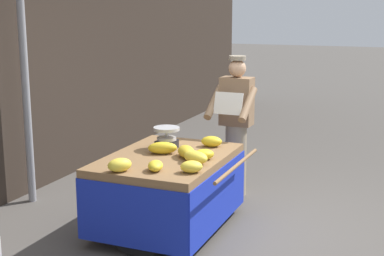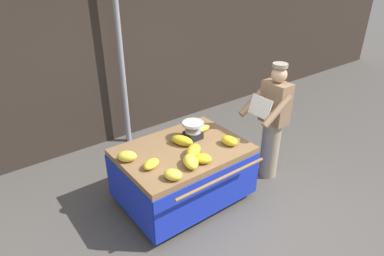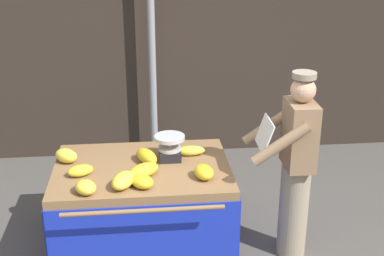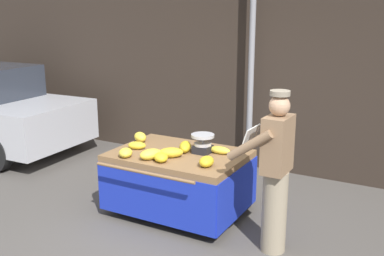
# 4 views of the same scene
# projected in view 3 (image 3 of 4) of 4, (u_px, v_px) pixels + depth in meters

# --- Properties ---
(street_pole) EXTENTS (0.09, 0.09, 3.34)m
(street_pole) POSITION_uv_depth(u_px,v_px,m) (151.00, 30.00, 6.07)
(street_pole) COLOR gray
(street_pole) RESTS_ON ground
(banana_cart) EXTENTS (1.60, 1.34, 0.79)m
(banana_cart) POSITION_uv_depth(u_px,v_px,m) (143.00, 187.00, 4.73)
(banana_cart) COLOR olive
(banana_cart) RESTS_ON ground
(weighing_scale) EXTENTS (0.28, 0.28, 0.23)m
(weighing_scale) POSITION_uv_depth(u_px,v_px,m) (170.00, 148.00, 4.75)
(weighing_scale) COLOR black
(weighing_scale) RESTS_ON banana_cart
(banana_bunch_0) EXTENTS (0.24, 0.26, 0.11)m
(banana_bunch_0) POSITION_uv_depth(u_px,v_px,m) (86.00, 187.00, 4.17)
(banana_bunch_0) COLOR yellow
(banana_bunch_0) RESTS_ON banana_cart
(banana_bunch_1) EXTENTS (0.25, 0.33, 0.13)m
(banana_bunch_1) POSITION_uv_depth(u_px,v_px,m) (147.00, 156.00, 4.70)
(banana_bunch_1) COLOR gold
(banana_bunch_1) RESTS_ON banana_cart
(banana_bunch_2) EXTENTS (0.26, 0.21, 0.09)m
(banana_bunch_2) POSITION_uv_depth(u_px,v_px,m) (80.00, 171.00, 4.47)
(banana_bunch_2) COLOR yellow
(banana_bunch_2) RESTS_ON banana_cart
(banana_bunch_3) EXTENTS (0.33, 0.30, 0.12)m
(banana_bunch_3) POSITION_uv_depth(u_px,v_px,m) (144.00, 170.00, 4.44)
(banana_bunch_3) COLOR gold
(banana_bunch_3) RESTS_ON banana_cart
(banana_bunch_4) EXTENTS (0.27, 0.26, 0.13)m
(banana_bunch_4) POSITION_uv_depth(u_px,v_px,m) (66.00, 156.00, 4.71)
(banana_bunch_4) COLOR yellow
(banana_bunch_4) RESTS_ON banana_cart
(banana_bunch_5) EXTENTS (0.20, 0.25, 0.12)m
(banana_bunch_5) POSITION_uv_depth(u_px,v_px,m) (204.00, 172.00, 4.42)
(banana_bunch_5) COLOR gold
(banana_bunch_5) RESTS_ON banana_cart
(banana_bunch_6) EXTENTS (0.26, 0.26, 0.11)m
(banana_bunch_6) POSITION_uv_depth(u_px,v_px,m) (142.00, 182.00, 4.26)
(banana_bunch_6) COLOR gold
(banana_bunch_6) RESTS_ON banana_cart
(banana_bunch_7) EXTENTS (0.26, 0.32, 0.12)m
(banana_bunch_7) POSITION_uv_depth(u_px,v_px,m) (123.00, 180.00, 4.27)
(banana_bunch_7) COLOR yellow
(banana_bunch_7) RESTS_ON banana_cart
(banana_bunch_8) EXTENTS (0.28, 0.12, 0.09)m
(banana_bunch_8) POSITION_uv_depth(u_px,v_px,m) (190.00, 151.00, 4.86)
(banana_bunch_8) COLOR yellow
(banana_bunch_8) RESTS_ON banana_cart
(vendor_person) EXTENTS (0.59, 0.52, 1.71)m
(vendor_person) POSITION_uv_depth(u_px,v_px,m) (295.00, 166.00, 4.46)
(vendor_person) COLOR gray
(vendor_person) RESTS_ON ground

